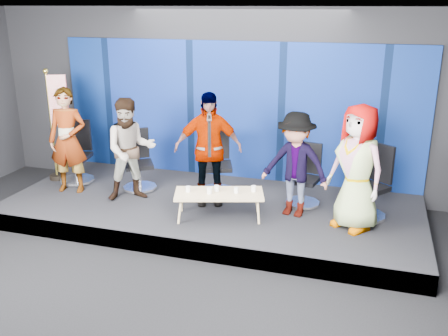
{
  "coord_description": "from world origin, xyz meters",
  "views": [
    {
      "loc": [
        2.54,
        -5.03,
        3.55
      ],
      "look_at": [
        0.25,
        2.4,
        0.98
      ],
      "focal_mm": 40.0,
      "sensor_mm": 36.0,
      "label": 1
    }
  ],
  "objects": [
    {
      "name": "panelist_d",
      "position": [
        1.42,
        2.4,
        1.14
      ],
      "size": [
        1.19,
        0.82,
        1.68
      ],
      "primitive_type": "imported",
      "rotation": [
        0.0,
        0.0,
        -0.19
      ],
      "color": "black",
      "rests_on": "riser"
    },
    {
      "name": "mug_a",
      "position": [
        -0.16,
        1.82,
        0.77
      ],
      "size": [
        0.07,
        0.07,
        0.09
      ],
      "primitive_type": "cylinder",
      "color": "silver",
      "rests_on": "coffee_table"
    },
    {
      "name": "mug_b",
      "position": [
        0.18,
        1.84,
        0.77
      ],
      "size": [
        0.08,
        0.08,
        0.1
      ],
      "primitive_type": "cylinder",
      "color": "silver",
      "rests_on": "coffee_table"
    },
    {
      "name": "panelist_e",
      "position": [
        2.36,
        2.18,
        1.25
      ],
      "size": [
        1.11,
        1.04,
        1.9
      ],
      "primitive_type": "imported",
      "rotation": [
        0.0,
        0.0,
        -0.63
      ],
      "color": "black",
      "rests_on": "riser"
    },
    {
      "name": "ground",
      "position": [
        0.0,
        0.0,
        0.0
      ],
      "size": [
        10.0,
        10.0,
        0.0
      ],
      "primitive_type": "plane",
      "color": "black",
      "rests_on": "ground"
    },
    {
      "name": "chair_c",
      "position": [
        -0.07,
        2.99,
        0.69
      ],
      "size": [
        0.85,
        0.85,
        1.18
      ],
      "rotation": [
        0.0,
        0.0,
        0.36
      ],
      "color": "silver",
      "rests_on": "riser"
    },
    {
      "name": "chair_a",
      "position": [
        -2.79,
        2.78,
        0.68
      ],
      "size": [
        0.76,
        0.76,
        1.16
      ],
      "rotation": [
        0.0,
        0.0,
        0.19
      ],
      "color": "silver",
      "rests_on": "riser"
    },
    {
      "name": "chair_d",
      "position": [
        1.52,
        2.9,
        0.64
      ],
      "size": [
        0.69,
        0.69,
        1.04
      ],
      "rotation": [
        0.0,
        0.0,
        -0.19
      ],
      "color": "silver",
      "rests_on": "riser"
    },
    {
      "name": "mug_e",
      "position": [
        0.82,
        2.13,
        0.77
      ],
      "size": [
        0.08,
        0.08,
        0.09
      ],
      "primitive_type": "cylinder",
      "color": "silver",
      "rests_on": "coffee_table"
    },
    {
      "name": "mug_d",
      "position": [
        0.58,
        1.99,
        0.77
      ],
      "size": [
        0.07,
        0.07,
        0.09
      ],
      "primitive_type": "cylinder",
      "color": "silver",
      "rests_on": "coffee_table"
    },
    {
      "name": "flag_stand",
      "position": [
        -3.15,
        2.78,
        1.43
      ],
      "size": [
        0.48,
        0.28,
        2.13
      ],
      "rotation": [
        0.0,
        0.0,
        0.4
      ],
      "color": "black",
      "rests_on": "riser"
    },
    {
      "name": "panelist_c",
      "position": [
        -0.05,
        2.48,
        1.25
      ],
      "size": [
        1.21,
        0.83,
        1.91
      ],
      "primitive_type": "imported",
      "rotation": [
        0.0,
        0.0,
        0.36
      ],
      "color": "black",
      "rests_on": "riser"
    },
    {
      "name": "riser",
      "position": [
        0.0,
        2.5,
        0.15
      ],
      "size": [
        7.0,
        3.0,
        0.3
      ],
      "primitive_type": "cube",
      "color": "black",
      "rests_on": "ground"
    },
    {
      "name": "mug_c",
      "position": [
        0.26,
        1.98,
        0.77
      ],
      "size": [
        0.08,
        0.08,
        0.09
      ],
      "primitive_type": "cylinder",
      "color": "silver",
      "rests_on": "coffee_table"
    },
    {
      "name": "coffee_table",
      "position": [
        0.32,
        1.93,
        0.69
      ],
      "size": [
        1.49,
        0.97,
        0.43
      ],
      "rotation": [
        0.0,
        0.0,
        0.3
      ],
      "color": "tan",
      "rests_on": "riser"
    },
    {
      "name": "chair_b",
      "position": [
        -1.48,
        2.76,
        0.66
      ],
      "size": [
        0.85,
        0.85,
        1.09
      ],
      "rotation": [
        0.0,
        0.0,
        0.56
      ],
      "color": "silver",
      "rests_on": "riser"
    },
    {
      "name": "backdrop",
      "position": [
        0.0,
        3.95,
        1.6
      ],
      "size": [
        7.0,
        0.08,
        2.6
      ],
      "primitive_type": "cube",
      "color": "#061C4F",
      "rests_on": "riser"
    },
    {
      "name": "room_walls",
      "position": [
        0.0,
        0.0,
        2.43
      ],
      "size": [
        10.02,
        8.02,
        3.51
      ],
      "color": "black",
      "rests_on": "ground"
    },
    {
      "name": "panelist_a",
      "position": [
        -2.61,
        2.3,
        1.24
      ],
      "size": [
        0.76,
        0.57,
        1.88
      ],
      "primitive_type": "imported",
      "rotation": [
        0.0,
        0.0,
        0.19
      ],
      "color": "black",
      "rests_on": "riser"
    },
    {
      "name": "chair_e",
      "position": [
        2.57,
        2.65,
        0.69
      ],
      "size": [
        0.93,
        0.93,
        1.18
      ],
      "rotation": [
        0.0,
        0.0,
        -0.63
      ],
      "color": "silver",
      "rests_on": "riser"
    },
    {
      "name": "panelist_b",
      "position": [
        -1.37,
        2.26,
        1.19
      ],
      "size": [
        1.09,
        1.03,
        1.77
      ],
      "primitive_type": "imported",
      "rotation": [
        0.0,
        0.0,
        0.56
      ],
      "color": "black",
      "rests_on": "riser"
    }
  ]
}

